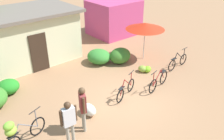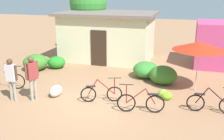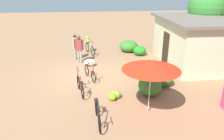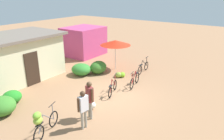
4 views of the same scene
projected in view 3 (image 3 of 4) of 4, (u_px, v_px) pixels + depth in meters
The scene contains 16 objects.
ground_plane at pixel (86, 77), 11.71m from camera, with size 60.00×60.00×0.00m, color #A07350.
building_low at pixel (193, 41), 13.24m from camera, with size 5.69×3.80×2.83m.
tree_behind_building at pixel (207, 7), 14.47m from camera, with size 2.45×2.45×4.48m.
hedge_bush_front_left at pixel (129, 46), 16.00m from camera, with size 1.28×1.34×0.85m, color #3B7F2B.
hedge_bush_front_right at pixel (140, 51), 15.28m from camera, with size 0.96×0.90×0.64m, color #268825.
hedge_bush_mid at pixel (160, 78), 10.69m from camera, with size 1.24×1.35×0.77m, color #368632.
hedge_bush_by_door at pixel (150, 86), 9.76m from camera, with size 1.25×1.02×0.86m, color #377026.
market_umbrella at pixel (151, 65), 7.85m from camera, with size 2.16×2.16×2.12m.
bicycle_leftmost at pixel (89, 44), 15.57m from camera, with size 1.65×0.64×1.22m.
bicycle_near_pile at pixel (90, 73), 11.40m from camera, with size 1.53×0.58×0.97m.
bicycle_center_loaded at pixel (80, 86), 9.87m from camera, with size 1.64×0.38×1.03m.
bicycle_by_shop at pixel (98, 114), 7.74m from camera, with size 1.71×0.18×0.97m.
banana_pile_on_ground at pixel (114, 95), 9.45m from camera, with size 0.67×0.69×0.34m.
produce_sack at pixel (90, 63), 13.24m from camera, with size 0.70×0.44×0.44m, color silver.
person_vendor at pixel (79, 46), 13.44m from camera, with size 0.34×0.54×1.76m.
person_bystander at pixel (75, 44), 14.10m from camera, with size 0.58×0.24×1.68m.
Camera 3 is at (10.84, 0.20, 4.66)m, focal length 34.95 mm.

